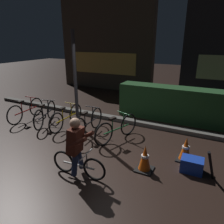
% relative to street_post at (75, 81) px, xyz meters
% --- Properties ---
extents(ground_plane, '(40.00, 40.00, 0.00)m').
position_rel_street_post_xyz_m(ground_plane, '(1.32, -1.20, -1.44)').
color(ground_plane, black).
extents(sidewalk_curb, '(12.00, 0.24, 0.12)m').
position_rel_street_post_xyz_m(sidewalk_curb, '(1.32, 1.00, -1.38)').
color(sidewalk_curb, '#56544F').
rests_on(sidewalk_curb, ground).
extents(hedge_row, '(4.80, 0.70, 1.14)m').
position_rel_street_post_xyz_m(hedge_row, '(3.12, 1.90, -0.87)').
color(hedge_row, '#214723').
rests_on(hedge_row, ground).
extents(storefront_left, '(5.28, 0.54, 4.87)m').
position_rel_street_post_xyz_m(storefront_left, '(-1.85, 5.30, 0.98)').
color(storefront_left, '#42382D').
rests_on(storefront_left, ground).
extents(street_post, '(0.10, 0.10, 2.88)m').
position_rel_street_post_xyz_m(street_post, '(0.00, 0.00, 0.00)').
color(street_post, '#2D2D33').
rests_on(street_post, ground).
extents(parked_bike_leftmost, '(0.46, 1.61, 0.74)m').
position_rel_street_post_xyz_m(parked_bike_leftmost, '(-1.89, -0.33, -1.10)').
color(parked_bike_leftmost, black).
rests_on(parked_bike_leftmost, ground).
extents(parked_bike_left_mid, '(0.60, 1.52, 0.74)m').
position_rel_street_post_xyz_m(parked_bike_left_mid, '(-1.03, -0.32, -1.10)').
color(parked_bike_left_mid, black).
rests_on(parked_bike_left_mid, ground).
extents(parked_bike_center_left, '(0.46, 1.58, 0.73)m').
position_rel_street_post_xyz_m(parked_bike_center_left, '(-0.24, -0.24, -1.11)').
color(parked_bike_center_left, black).
rests_on(parked_bike_center_left, ground).
extents(parked_bike_center_right, '(0.46, 1.65, 0.76)m').
position_rel_street_post_xyz_m(parked_bike_center_right, '(0.63, -0.35, -1.10)').
color(parked_bike_center_right, black).
rests_on(parked_bike_center_right, ground).
extents(parked_bike_right_mid, '(0.59, 1.50, 0.73)m').
position_rel_street_post_xyz_m(parked_bike_right_mid, '(1.52, -0.30, -1.11)').
color(parked_bike_right_mid, black).
rests_on(parked_bike_right_mid, ground).
extents(traffic_cone_near, '(0.36, 0.36, 0.57)m').
position_rel_street_post_xyz_m(traffic_cone_near, '(2.64, -1.30, -1.17)').
color(traffic_cone_near, black).
rests_on(traffic_cone_near, ground).
extents(traffic_cone_far, '(0.36, 0.36, 0.57)m').
position_rel_street_post_xyz_m(traffic_cone_far, '(3.34, -0.51, -1.17)').
color(traffic_cone_far, black).
rests_on(traffic_cone_far, ground).
extents(blue_crate, '(0.45, 0.33, 0.30)m').
position_rel_street_post_xyz_m(blue_crate, '(3.53, -0.90, -1.29)').
color(blue_crate, '#193DB7').
rests_on(blue_crate, ground).
extents(cyclist, '(1.19, 0.50, 1.25)m').
position_rel_street_post_xyz_m(cyclist, '(1.50, -2.06, -0.81)').
color(cyclist, black).
rests_on(cyclist, ground).
extents(closed_umbrella, '(0.21, 0.45, 0.76)m').
position_rel_street_post_xyz_m(closed_umbrella, '(3.87, -1.15, -1.06)').
color(closed_umbrella, black).
rests_on(closed_umbrella, ground).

